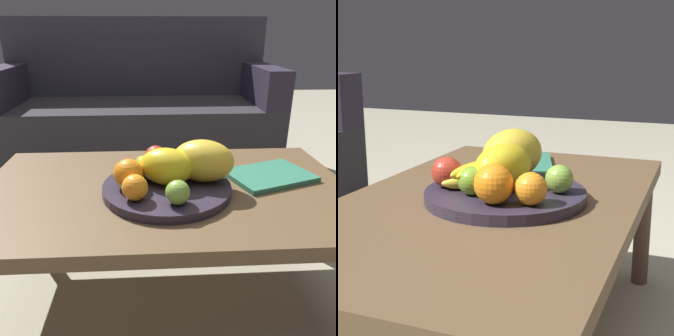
{
  "view_description": "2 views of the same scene",
  "coord_description": "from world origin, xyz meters",
  "views": [
    {
      "loc": [
        -0.05,
        -0.94,
        0.83
      ],
      "look_at": [
        0.0,
        -0.04,
        0.46
      ],
      "focal_mm": 36.94,
      "sensor_mm": 36.0,
      "label": 1
    },
    {
      "loc": [
        -1.07,
        -0.46,
        0.74
      ],
      "look_at": [
        0.0,
        -0.04,
        0.46
      ],
      "focal_mm": 56.07,
      "sensor_mm": 36.0,
      "label": 2
    }
  ],
  "objects": [
    {
      "name": "banana_bunch",
      "position": [
        -0.01,
        0.03,
        0.44
      ],
      "size": [
        0.16,
        0.15,
        0.06
      ],
      "color": "yellow",
      "rests_on": "fruit_bowl"
    },
    {
      "name": "orange_front",
      "position": [
        -0.11,
        -0.05,
        0.46
      ],
      "size": [
        0.08,
        0.08,
        0.08
      ],
      "primitive_type": "sphere",
      "color": "orange",
      "rests_on": "fruit_bowl"
    },
    {
      "name": "melon_large_front",
      "position": [
        0.0,
        -0.03,
        0.47
      ],
      "size": [
        0.18,
        0.15,
        0.11
      ],
      "primitive_type": "ellipsoid",
      "rotation": [
        0.0,
        0.0,
        -0.32
      ],
      "color": "yellow",
      "rests_on": "fruit_bowl"
    },
    {
      "name": "coffee_table",
      "position": [
        0.0,
        0.0,
        0.35
      ],
      "size": [
        1.11,
        0.66,
        0.39
      ],
      "color": "brown",
      "rests_on": "ground_plane"
    },
    {
      "name": "orange_left",
      "position": [
        -0.09,
        -0.13,
        0.45
      ],
      "size": [
        0.07,
        0.07,
        0.07
      ],
      "primitive_type": "sphere",
      "color": "orange",
      "rests_on": "fruit_bowl"
    },
    {
      "name": "melon_smaller_beside",
      "position": [
        0.11,
        -0.01,
        0.47
      ],
      "size": [
        0.21,
        0.17,
        0.12
      ],
      "primitive_type": "ellipsoid",
      "rotation": [
        0.0,
        0.0,
        -0.3
      ],
      "color": "yellow",
      "rests_on": "fruit_bowl"
    },
    {
      "name": "apple_left",
      "position": [
        -0.03,
        0.1,
        0.45
      ],
      "size": [
        0.07,
        0.07,
        0.07
      ],
      "primitive_type": "sphere",
      "color": "#B63324",
      "rests_on": "fruit_bowl"
    },
    {
      "name": "apple_right",
      "position": [
        -0.06,
        0.02,
        0.45
      ],
      "size": [
        0.06,
        0.06,
        0.06
      ],
      "primitive_type": "sphere",
      "color": "#73A328",
      "rests_on": "fruit_bowl"
    },
    {
      "name": "apple_front",
      "position": [
        0.02,
        -0.16,
        0.45
      ],
      "size": [
        0.06,
        0.06,
        0.06
      ],
      "primitive_type": "sphere",
      "color": "#7FAC3D",
      "rests_on": "fruit_bowl"
    },
    {
      "name": "fruit_bowl",
      "position": [
        0.0,
        -0.04,
        0.4
      ],
      "size": [
        0.37,
        0.37,
        0.03
      ],
      "primitive_type": "cylinder",
      "color": "#2F2737",
      "rests_on": "coffee_table"
    },
    {
      "name": "magazine",
      "position": [
        0.33,
        0.05,
        0.4
      ],
      "size": [
        0.3,
        0.25,
        0.02
      ],
      "primitive_type": "cube",
      "rotation": [
        0.0,
        0.0,
        0.34
      ],
      "color": "#337B5E",
      "rests_on": "coffee_table"
    }
  ]
}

